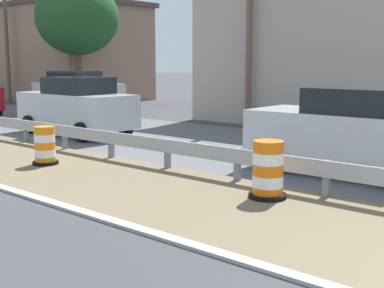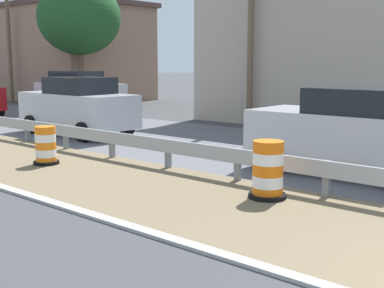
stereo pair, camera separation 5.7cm
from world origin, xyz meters
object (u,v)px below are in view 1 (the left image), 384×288
at_px(traffic_barrel_close, 45,147).
at_px(car_trailing_far_lane, 353,132).
at_px(utility_pole_near, 249,26).
at_px(car_distant_b, 76,106).
at_px(car_distant_c, 77,94).
at_px(utility_pole_mid, 6,25).
at_px(traffic_barrel_nearest, 268,172).

relative_size(traffic_barrel_close, car_trailing_far_lane, 0.21).
xyz_separation_m(traffic_barrel_close, utility_pole_near, (9.67, 0.52, 3.46)).
relative_size(traffic_barrel_close, car_distant_b, 0.20).
bearing_deg(traffic_barrel_close, car_trailing_far_lane, -58.98).
bearing_deg(car_distant_c, utility_pole_mid, 165.86).
height_order(traffic_barrel_close, car_distant_b, car_distant_b).
distance_m(car_trailing_far_lane, utility_pole_mid, 25.85).
height_order(car_trailing_far_lane, car_distant_b, car_distant_b).
distance_m(car_trailing_far_lane, car_distant_c, 15.48).
bearing_deg(utility_pole_near, car_trailing_far_lane, -130.66).
relative_size(car_distant_b, car_distant_c, 0.99).
bearing_deg(traffic_barrel_close, utility_pole_near, 3.09).
distance_m(car_trailing_far_lane, car_distant_b, 9.98).
bearing_deg(traffic_barrel_nearest, car_trailing_far_lane, -7.41).
distance_m(traffic_barrel_close, utility_pole_mid, 21.42).
xyz_separation_m(car_distant_b, utility_pole_mid, (6.07, 14.88, 3.71)).
height_order(traffic_barrel_close, utility_pole_mid, utility_pole_mid).
bearing_deg(utility_pole_mid, traffic_barrel_close, -117.86).
relative_size(utility_pole_near, utility_pole_mid, 0.82).
relative_size(car_trailing_far_lane, car_distant_b, 0.97).
height_order(traffic_barrel_close, car_trailing_far_lane, car_trailing_far_lane).
distance_m(traffic_barrel_close, car_trailing_far_lane, 7.39).
bearing_deg(traffic_barrel_close, car_distant_b, 44.47).
xyz_separation_m(utility_pole_near, utility_pole_mid, (0.14, 18.03, 0.83)).
height_order(traffic_barrel_nearest, traffic_barrel_close, traffic_barrel_nearest).
distance_m(traffic_barrel_nearest, car_distant_c, 16.10).
height_order(car_distant_b, car_distant_c, car_distant_c).
relative_size(car_distant_c, utility_pole_near, 0.64).
xyz_separation_m(car_distant_c, utility_pole_mid, (2.24, 9.85, 3.66)).
height_order(car_trailing_far_lane, utility_pole_mid, utility_pole_mid).
xyz_separation_m(car_distant_c, utility_pole_near, (2.10, -8.18, 2.83)).
relative_size(car_trailing_far_lane, utility_pole_near, 0.62).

